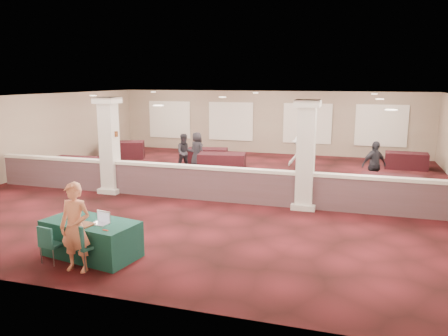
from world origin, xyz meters
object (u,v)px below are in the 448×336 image
(conf_chair_side, at_px, (50,241))
(far_table_front_left, at_px, (76,167))
(woman, at_px, (75,227))
(near_table, at_px, (91,238))
(attendee_d, at_px, (197,150))
(far_table_front_right, at_px, (390,187))
(attendee_b, at_px, (301,159))
(conf_chair_main, at_px, (82,242))
(attendee_a, at_px, (185,153))
(attendee_c, at_px, (374,165))
(far_table_front_center, at_px, (222,163))
(far_table_back_left, at_px, (123,150))
(far_table_back_right, at_px, (406,161))
(far_table_back_center, at_px, (207,156))

(conf_chair_side, distance_m, far_table_front_left, 8.71)
(conf_chair_side, distance_m, woman, 0.86)
(near_table, distance_m, attendee_d, 10.05)
(far_table_front_right, bearing_deg, attendee_b, 154.45)
(conf_chair_main, relative_size, attendee_b, 0.54)
(far_table_front_left, relative_size, attendee_d, 1.21)
(attendee_a, relative_size, attendee_c, 0.93)
(woman, bearing_deg, conf_chair_main, 64.13)
(far_table_front_center, bearing_deg, attendee_d, 151.53)
(far_table_back_left, xyz_separation_m, attendee_b, (8.94, -2.75, 0.49))
(far_table_front_right, xyz_separation_m, far_table_back_right, (1.00, 5.38, -0.04))
(conf_chair_side, bearing_deg, attendee_c, 60.37)
(far_table_back_right, xyz_separation_m, attendee_c, (-1.47, -4.18, 0.50))
(woman, distance_m, far_table_back_left, 12.99)
(near_table, bearing_deg, attendee_c, 63.28)
(far_table_front_left, bearing_deg, far_table_front_center, 24.80)
(conf_chair_side, relative_size, attendee_d, 0.54)
(conf_chair_side, xyz_separation_m, far_table_front_right, (7.07, 7.38, -0.10))
(attendee_b, bearing_deg, far_table_front_center, -159.81)
(far_table_back_left, height_order, attendee_d, attendee_d)
(near_table, bearing_deg, attendee_b, 77.45)
(attendee_a, distance_m, attendee_c, 7.46)
(far_table_back_center, distance_m, attendee_b, 5.10)
(far_table_front_right, height_order, far_table_back_left, far_table_back_left)
(attendee_d, bearing_deg, attendee_c, -169.24)
(near_table, bearing_deg, attendee_d, 107.57)
(far_table_back_left, bearing_deg, attendee_a, -27.16)
(near_table, height_order, far_table_front_left, near_table)
(far_table_front_left, relative_size, attendee_b, 1.04)
(far_table_front_right, bearing_deg, conf_chair_main, -130.38)
(far_table_back_center, relative_size, attendee_d, 1.17)
(conf_chair_side, relative_size, far_table_back_right, 0.48)
(woman, bearing_deg, far_table_back_right, 58.50)
(far_table_front_right, height_order, attendee_d, attendee_d)
(woman, distance_m, attendee_c, 10.49)
(conf_chair_main, relative_size, far_table_front_center, 0.50)
(far_table_front_center, relative_size, far_table_back_right, 1.11)
(far_table_front_left, xyz_separation_m, far_table_front_center, (5.31, 2.45, 0.01))
(conf_chair_side, bearing_deg, far_table_back_center, 100.14)
(near_table, height_order, far_table_back_center, near_table)
(conf_chair_side, height_order, far_table_back_left, conf_chair_side)
(attendee_a, bearing_deg, conf_chair_main, -113.94)
(far_table_back_right, relative_size, attendee_d, 1.13)
(far_table_back_right, bearing_deg, conf_chair_side, -122.30)
(woman, bearing_deg, attendee_a, 97.28)
(conf_chair_main, distance_m, far_table_back_center, 11.27)
(attendee_d, bearing_deg, far_table_front_center, 177.64)
(far_table_front_center, height_order, attendee_c, attendee_c)
(conf_chair_side, bearing_deg, attendee_b, 73.29)
(conf_chair_side, relative_size, far_table_back_left, 0.42)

